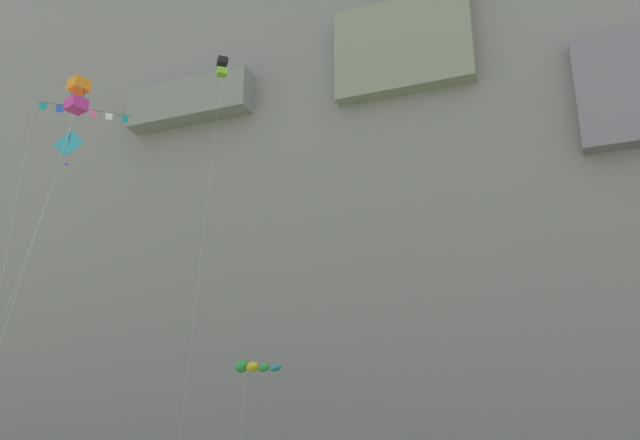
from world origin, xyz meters
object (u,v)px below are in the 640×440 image
object	(u,v)px
kite_windsock_high_left	(252,367)
kite_banner_high_right	(78,126)
kite_box_front_field	(77,96)
kite_box_low_center	(222,69)
kite_diamond_far_right	(65,153)

from	to	relation	value
kite_windsock_high_left	kite_banner_high_right	distance (m)	21.08
kite_banner_high_right	kite_box_front_field	bearing A→B (deg)	-48.32
kite_windsock_high_left	kite_banner_high_right	xyz separation A→B (m)	(-7.53, -12.47, 15.24)
kite_banner_high_right	kite_box_low_center	size ratio (longest dim) A/B	0.81
kite_box_front_field	kite_windsock_high_left	xyz separation A→B (m)	(-0.46, 21.44, -11.34)
kite_diamond_far_right	kite_banner_high_right	xyz separation A→B (m)	(2.30, -1.53, 0.99)
kite_diamond_far_right	kite_banner_high_right	distance (m)	2.93
kite_box_front_field	kite_box_low_center	bearing A→B (deg)	93.31
kite_box_front_field	kite_windsock_high_left	world-z (taller)	kite_box_front_field
kite_box_front_field	kite_box_low_center	size ratio (longest dim) A/B	0.67
kite_windsock_high_left	kite_box_low_center	distance (m)	22.76
kite_box_low_center	kite_box_front_field	bearing A→B (deg)	-86.69
kite_windsock_high_left	kite_box_low_center	xyz separation A→B (m)	(-0.45, -5.76, 22.01)
kite_windsock_high_left	kite_banner_high_right	bearing A→B (deg)	-121.14
kite_box_front_field	kite_windsock_high_left	bearing A→B (deg)	91.23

